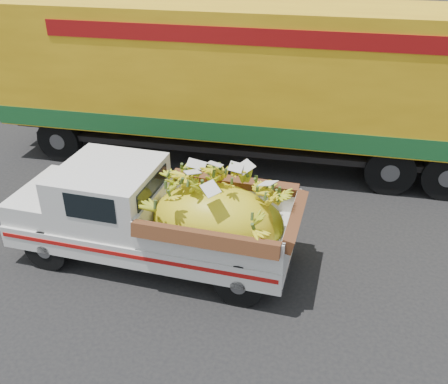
% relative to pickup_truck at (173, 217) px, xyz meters
% --- Properties ---
extents(ground, '(100.00, 100.00, 0.00)m').
position_rel_pickup_truck_xyz_m(ground, '(-1.11, -0.04, -0.93)').
color(ground, black).
rests_on(ground, ground).
extents(curb, '(60.00, 0.25, 0.15)m').
position_rel_pickup_truck_xyz_m(curb, '(-1.11, 6.94, -0.86)').
color(curb, gray).
rests_on(curb, ground).
extents(sidewalk, '(60.00, 4.00, 0.14)m').
position_rel_pickup_truck_xyz_m(sidewalk, '(-1.11, 9.04, -0.86)').
color(sidewalk, gray).
rests_on(sidewalk, ground).
extents(pickup_truck, '(5.15, 2.44, 1.74)m').
position_rel_pickup_truck_xyz_m(pickup_truck, '(0.00, 0.00, 0.00)').
color(pickup_truck, black).
rests_on(pickup_truck, ground).
extents(semi_trailer, '(12.08, 4.66, 3.80)m').
position_rel_pickup_truck_xyz_m(semi_trailer, '(-0.40, 4.50, 1.19)').
color(semi_trailer, black).
rests_on(semi_trailer, ground).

